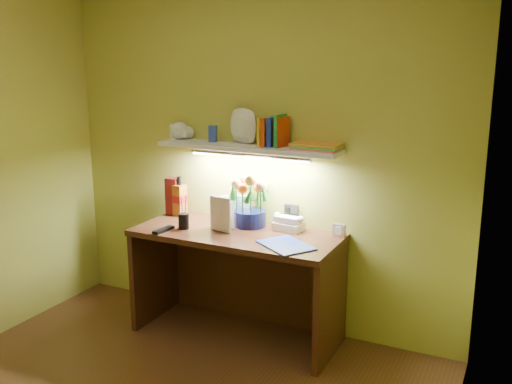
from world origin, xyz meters
TOP-DOWN VIEW (x-y plane):
  - desk at (0.00, 1.20)m, footprint 1.40×0.60m
  - flower_bouquet at (0.02, 1.37)m, footprint 0.30×0.30m
  - telephone at (0.30, 1.39)m, footprint 0.20×0.16m
  - desk_clock at (0.65, 1.42)m, footprint 0.08×0.05m
  - whisky_bottle at (-0.57, 1.38)m, footprint 0.09×0.09m
  - whisky_box at (-0.63, 1.39)m, footprint 0.10×0.10m
  - pen_cup at (-0.36, 1.11)m, footprint 0.07×0.07m
  - art_card at (-0.11, 1.39)m, footprint 0.20×0.10m
  - tv_remote at (-0.45, 1.00)m, footprint 0.07×0.18m
  - blue_folder at (0.42, 1.08)m, footprint 0.41×0.39m
  - desk_book_a at (-0.19, 1.19)m, footprint 0.18×0.07m
  - desk_book_b at (-0.21, 1.21)m, footprint 0.16×0.06m
  - wall_shelf at (0.00, 1.38)m, footprint 1.30×0.31m

SIDE VIEW (x-z plane):
  - desk at x=0.00m, z-range 0.00..0.75m
  - blue_folder at x=0.42m, z-range 0.75..0.76m
  - tv_remote at x=-0.45m, z-range 0.75..0.77m
  - desk_clock at x=0.65m, z-range 0.75..0.83m
  - telephone at x=0.30m, z-range 0.75..0.86m
  - pen_cup at x=-0.36m, z-range 0.75..0.93m
  - art_card at x=-0.11m, z-range 0.75..0.95m
  - desk_book_b at x=-0.21m, z-range 0.75..0.98m
  - desk_book_a at x=-0.19m, z-range 0.75..0.99m
  - whisky_box at x=-0.63m, z-range 0.75..1.03m
  - whisky_bottle at x=-0.57m, z-range 0.75..1.05m
  - flower_bouquet at x=0.02m, z-range 0.75..1.14m
  - wall_shelf at x=0.00m, z-range 1.21..1.46m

